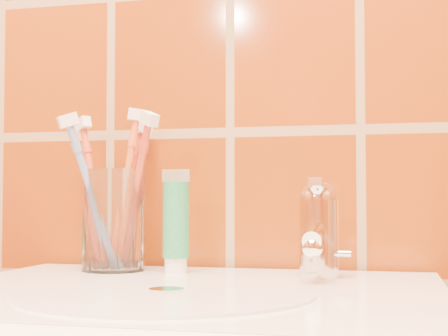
# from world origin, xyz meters

# --- Properties ---
(glass_tumbler) EXTENTS (0.10, 0.10, 0.14)m
(glass_tumbler) POSITION_xyz_m (-0.14, 1.11, 0.92)
(glass_tumbler) COLOR white
(glass_tumbler) RESTS_ON pedestal_sink
(toothpaste_tube) EXTENTS (0.04, 0.03, 0.14)m
(toothpaste_tube) POSITION_xyz_m (-0.05, 1.11, 0.91)
(toothpaste_tube) COLOR white
(toothpaste_tube) RESTS_ON pedestal_sink
(faucet) EXTENTS (0.05, 0.11, 0.12)m
(faucet) POSITION_xyz_m (0.14, 1.09, 0.91)
(faucet) COLOR white
(faucet) RESTS_ON pedestal_sink
(toothbrush_0) EXTENTS (0.15, 0.14, 0.23)m
(toothbrush_0) POSITION_xyz_m (-0.18, 1.13, 0.95)
(toothbrush_0) COLOR #BA4128
(toothbrush_0) RESTS_ON glass_tumbler
(toothbrush_1) EXTENTS (0.08, 0.07, 0.23)m
(toothbrush_1) POSITION_xyz_m (-0.13, 1.13, 0.96)
(toothbrush_1) COLOR orange
(toothbrush_1) RESTS_ON glass_tumbler
(toothbrush_2) EXTENTS (0.15, 0.14, 0.22)m
(toothbrush_2) POSITION_xyz_m (-0.16, 1.09, 0.95)
(toothbrush_2) COLOR #6B87BF
(toothbrush_2) RESTS_ON glass_tumbler
(toothbrush_3) EXTENTS (0.15, 0.14, 0.22)m
(toothbrush_3) POSITION_xyz_m (-0.11, 1.10, 0.95)
(toothbrush_3) COLOR #B63F27
(toothbrush_3) RESTS_ON glass_tumbler
(toothbrush_4) EXTENTS (0.11, 0.15, 0.23)m
(toothbrush_4) POSITION_xyz_m (-0.14, 1.15, 0.95)
(toothbrush_4) COLOR #B43A26
(toothbrush_4) RESTS_ON glass_tumbler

